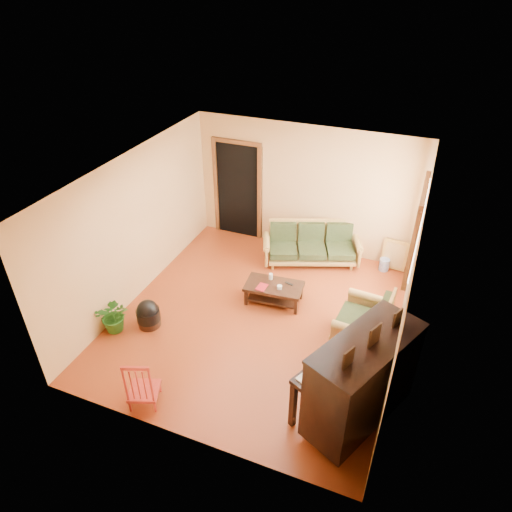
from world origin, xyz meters
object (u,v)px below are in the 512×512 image
at_px(footstool, 149,316).
at_px(piano, 361,382).
at_px(coffee_table, 274,293).
at_px(red_chair, 142,380).
at_px(ceramic_crock, 384,265).
at_px(armchair, 362,317).
at_px(sofa, 312,245).
at_px(potted_plant, 114,315).

bearing_deg(footstool, piano, -9.01).
distance_m(coffee_table, red_chair, 2.86).
distance_m(red_chair, ceramic_crock, 5.13).
height_order(piano, ceramic_crock, piano).
bearing_deg(red_chair, piano, -4.21).
distance_m(armchair, piano, 1.56).
bearing_deg(red_chair, footstool, 100.72).
bearing_deg(coffee_table, ceramic_crock, 46.01).
height_order(sofa, coffee_table, sofa).
bearing_deg(footstool, armchair, 16.09).
relative_size(sofa, potted_plant, 3.08).
bearing_deg(armchair, potted_plant, -157.01).
xyz_separation_m(coffee_table, piano, (1.85, -1.92, 0.52)).
height_order(sofa, armchair, armchair).
height_order(red_chair, potted_plant, red_chair).
distance_m(sofa, potted_plant, 3.94).
bearing_deg(potted_plant, armchair, 18.41).
bearing_deg(potted_plant, coffee_table, 37.50).
relative_size(sofa, coffee_table, 1.87).
height_order(footstool, red_chair, red_chair).
relative_size(footstool, ceramic_crock, 1.58).
distance_m(coffee_table, potted_plant, 2.71).
relative_size(armchair, red_chair, 1.09).
bearing_deg(footstool, sofa, 55.13).
distance_m(piano, red_chair, 2.87).
distance_m(footstool, potted_plant, 0.54).
height_order(sofa, ceramic_crock, sofa).
bearing_deg(footstool, coffee_table, 38.42).
xyz_separation_m(ceramic_crock, potted_plant, (-3.81, -3.37, 0.18)).
bearing_deg(footstool, potted_plant, -146.31).
bearing_deg(sofa, potted_plant, -148.78).
distance_m(red_chair, potted_plant, 1.65).
relative_size(sofa, armchair, 2.02).
relative_size(armchair, footstool, 2.39).
bearing_deg(red_chair, potted_plant, 119.42).
height_order(coffee_table, armchair, armchair).
height_order(coffee_table, red_chair, red_chair).
height_order(coffee_table, footstool, footstool).
bearing_deg(piano, footstool, -164.18).
bearing_deg(potted_plant, footstool, 33.69).
distance_m(sofa, footstool, 3.45).
bearing_deg(potted_plant, piano, -3.89).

